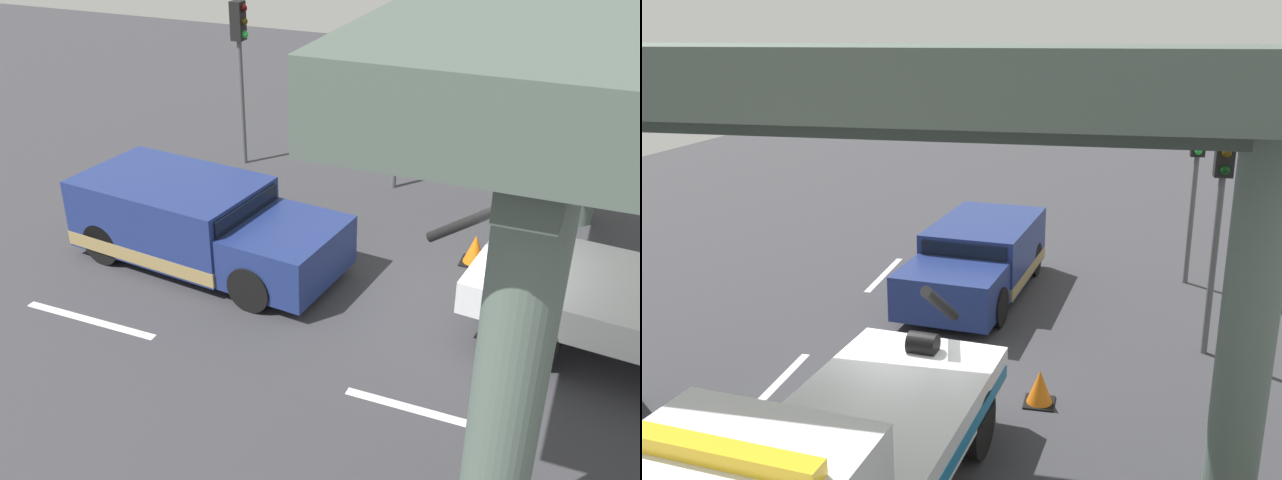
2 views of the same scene
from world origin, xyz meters
TOP-DOWN VIEW (x-y plane):
  - ground_plane at (0.00, 0.00)m, footprint 60.00×40.00m
  - lane_stripe_west at (-6.00, -2.55)m, footprint 2.60×0.16m
  - lane_stripe_mid at (0.00, -2.55)m, footprint 2.60×0.16m
  - towed_van_green at (-5.38, 0.01)m, footprint 5.39×2.69m
  - overpass_structure at (1.16, 0.00)m, footprint 3.60×11.44m
  - traffic_light_near at (-6.98, 4.85)m, footprint 0.39×0.32m
  - traffic_light_far at (-2.98, 4.85)m, footprint 0.39×0.32m
  - traffic_cone_orange at (-0.42, 1.98)m, footprint 0.50×0.50m

SIDE VIEW (x-z plane):
  - ground_plane at x=0.00m, z-range -0.10..0.00m
  - lane_stripe_west at x=-6.00m, z-range 0.00..0.01m
  - lane_stripe_mid at x=0.00m, z-range 0.00..0.01m
  - traffic_cone_orange at x=-0.42m, z-range -0.02..0.58m
  - towed_van_green at x=-5.38m, z-range -0.01..1.57m
  - traffic_light_near at x=-6.98m, z-range 0.93..4.95m
  - traffic_light_far at x=-2.98m, z-range 0.99..5.31m
  - overpass_structure at x=1.16m, z-range 2.08..7.79m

